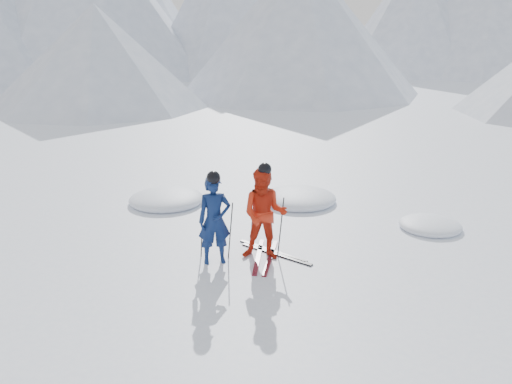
# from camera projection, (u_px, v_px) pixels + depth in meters

# --- Properties ---
(ground) EXTENTS (160.00, 160.00, 0.00)m
(ground) POSITION_uv_depth(u_px,v_px,m) (341.00, 257.00, 10.81)
(ground) COLOR white
(ground) RESTS_ON ground
(skier_blue) EXTENTS (0.75, 0.63, 1.73)m
(skier_blue) POSITION_uv_depth(u_px,v_px,m) (214.00, 220.00, 10.34)
(skier_blue) COLOR #0C1D4A
(skier_blue) RESTS_ON ground
(skier_red) EXTENTS (0.94, 0.75, 1.84)m
(skier_red) POSITION_uv_depth(u_px,v_px,m) (265.00, 214.00, 10.50)
(skier_red) COLOR red
(skier_red) RESTS_ON ground
(pole_blue_left) EXTENTS (0.12, 0.08, 1.15)m
(pole_blue_left) POSITION_uv_depth(u_px,v_px,m) (202.00, 230.00, 10.62)
(pole_blue_left) COLOR black
(pole_blue_left) RESTS_ON ground
(pole_blue_right) EXTENTS (0.12, 0.07, 1.15)m
(pole_blue_right) POSITION_uv_depth(u_px,v_px,m) (230.00, 231.00, 10.61)
(pole_blue_right) COLOR black
(pole_blue_right) RESTS_ON ground
(pole_red_left) EXTENTS (0.12, 0.10, 1.22)m
(pole_red_left) POSITION_uv_depth(u_px,v_px,m) (252.00, 223.00, 10.88)
(pole_red_left) COLOR black
(pole_red_left) RESTS_ON ground
(pole_red_right) EXTENTS (0.12, 0.09, 1.22)m
(pole_red_right) POSITION_uv_depth(u_px,v_px,m) (281.00, 227.00, 10.68)
(pole_red_right) COLOR black
(pole_red_right) RESTS_ON ground
(ski_worn_left) EXTENTS (0.26, 1.70, 0.03)m
(ski_worn_left) POSITION_uv_depth(u_px,v_px,m) (258.00, 256.00, 10.80)
(ski_worn_left) COLOR black
(ski_worn_left) RESTS_ON ground
(ski_worn_right) EXTENTS (0.14, 1.70, 0.03)m
(ski_worn_right) POSITION_uv_depth(u_px,v_px,m) (270.00, 257.00, 10.75)
(ski_worn_right) COLOR black
(ski_worn_right) RESTS_ON ground
(ski_loose_a) EXTENTS (1.53, 0.91, 0.03)m
(ski_loose_a) POSITION_uv_depth(u_px,v_px,m) (272.00, 251.00, 11.06)
(ski_loose_a) COLOR black
(ski_loose_a) RESTS_ON ground
(ski_loose_b) EXTENTS (1.55, 0.86, 0.03)m
(ski_loose_b) POSITION_uv_depth(u_px,v_px,m) (276.00, 254.00, 10.90)
(ski_loose_b) COLOR black
(ski_loose_b) RESTS_ON ground
(snow_lumps) EXTENTS (8.21, 3.03, 0.43)m
(snow_lumps) POSITION_uv_depth(u_px,v_px,m) (261.00, 206.00, 13.85)
(snow_lumps) COLOR white
(snow_lumps) RESTS_ON ground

